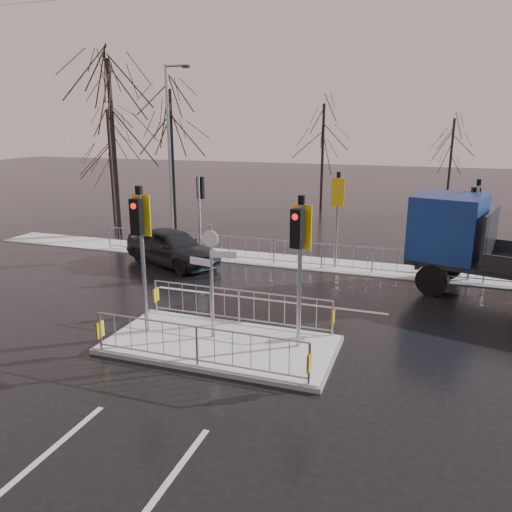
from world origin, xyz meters
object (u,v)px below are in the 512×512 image
(car_far_lane, at_px, (172,247))
(traffic_island, at_px, (220,333))
(flatbed_truck, at_px, (478,243))
(street_lamp_left, at_px, (171,150))

(car_far_lane, bearing_deg, traffic_island, -121.05)
(traffic_island, bearing_deg, flatbed_truck, 46.39)
(car_far_lane, height_order, street_lamp_left, street_lamp_left)
(traffic_island, bearing_deg, car_far_lane, 126.93)
(flatbed_truck, height_order, street_lamp_left, street_lamp_left)
(traffic_island, relative_size, car_far_lane, 1.34)
(traffic_island, xyz_separation_m, flatbed_truck, (6.60, 6.93, 1.37))
(car_far_lane, bearing_deg, street_lamp_left, 48.79)
(flatbed_truck, bearing_deg, street_lamp_left, 168.87)
(traffic_island, height_order, street_lamp_left, street_lamp_left)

